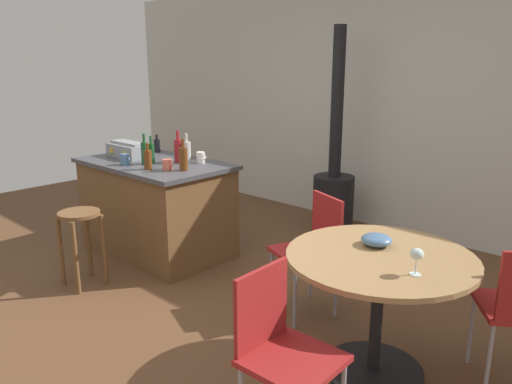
{
  "coord_description": "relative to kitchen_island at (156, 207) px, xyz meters",
  "views": [
    {
      "loc": [
        2.83,
        -2.17,
        1.8
      ],
      "look_at": [
        0.35,
        0.52,
        0.83
      ],
      "focal_mm": 34.66,
      "sensor_mm": 36.0,
      "label": 1
    }
  ],
  "objects": [
    {
      "name": "bottle_4",
      "position": [
        0.05,
        -0.06,
        0.54
      ],
      "size": [
        0.06,
        0.06,
        0.25
      ],
      "color": "#194C23",
      "rests_on": "kitchen_island"
    },
    {
      "name": "wooden_stool",
      "position": [
        0.19,
        -0.88,
        0.02
      ],
      "size": [
        0.33,
        0.33,
        0.63
      ],
      "color": "brown",
      "rests_on": "ground_plane"
    },
    {
      "name": "bottle_0",
      "position": [
        0.19,
        0.15,
        0.56
      ],
      "size": [
        0.08,
        0.08,
        0.3
      ],
      "color": "maroon",
      "rests_on": "kitchen_island"
    },
    {
      "name": "dining_table",
      "position": [
        2.57,
        -0.32,
        0.13
      ],
      "size": [
        1.07,
        1.07,
        0.75
      ],
      "color": "black",
      "rests_on": "ground_plane"
    },
    {
      "name": "bottle_2",
      "position": [
        0.26,
        -0.24,
        0.53
      ],
      "size": [
        0.07,
        0.07,
        0.23
      ],
      "color": "#603314",
      "rests_on": "kitchen_island"
    },
    {
      "name": "bottle_6",
      "position": [
        0.28,
        0.17,
        0.55
      ],
      "size": [
        0.08,
        0.08,
        0.27
      ],
      "color": "#B7B2AD",
      "rests_on": "kitchen_island"
    },
    {
      "name": "bottle_1",
      "position": [
        -0.38,
        0.32,
        0.51
      ],
      "size": [
        0.07,
        0.07,
        0.19
      ],
      "color": "black",
      "rests_on": "kitchen_island"
    },
    {
      "name": "kitchen_island",
      "position": [
        0.0,
        0.0,
        0.0
      ],
      "size": [
        1.49,
        0.89,
        0.89
      ],
      "color": "brown",
      "rests_on": "ground_plane"
    },
    {
      "name": "serving_bowl",
      "position": [
        2.47,
        -0.21,
        0.34
      ],
      "size": [
        0.18,
        0.18,
        0.07
      ],
      "primitive_type": "ellipsoid",
      "color": "#4C7099",
      "rests_on": "dining_table"
    },
    {
      "name": "cup_2",
      "position": [
        -0.06,
        -0.27,
        0.49
      ],
      "size": [
        0.12,
        0.08,
        0.1
      ],
      "color": "#4C7099",
      "rests_on": "kitchen_island"
    },
    {
      "name": "folding_chair_left",
      "position": [
        1.84,
        0.04,
        0.07
      ],
      "size": [
        0.52,
        0.52,
        0.87
      ],
      "color": "maroon",
      "rests_on": "ground_plane"
    },
    {
      "name": "folding_chair_near",
      "position": [
        2.52,
        -1.14,
        0.08
      ],
      "size": [
        0.41,
        0.41,
        0.88
      ],
      "color": "maroon",
      "rests_on": "ground_plane"
    },
    {
      "name": "ground_plane",
      "position": [
        0.98,
        -0.54,
        -0.45
      ],
      "size": [
        8.8,
        8.8,
        0.0
      ],
      "primitive_type": "plane",
      "color": "brown"
    },
    {
      "name": "cup_1",
      "position": [
        0.39,
        -0.14,
        0.49
      ],
      "size": [
        0.12,
        0.09,
        0.09
      ],
      "color": "#DB6651",
      "rests_on": "kitchen_island"
    },
    {
      "name": "bottle_3",
      "position": [
        0.06,
        -0.14,
        0.55
      ],
      "size": [
        0.06,
        0.06,
        0.29
      ],
      "color": "#194C23",
      "rests_on": "kitchen_island"
    },
    {
      "name": "bottle_5",
      "position": [
        0.52,
        -0.06,
        0.55
      ],
      "size": [
        0.07,
        0.07,
        0.28
      ],
      "color": "#603314",
      "rests_on": "kitchen_island"
    },
    {
      "name": "back_wall",
      "position": [
        0.98,
        2.18,
        0.9
      ],
      "size": [
        8.0,
        0.1,
        2.7
      ],
      "primitive_type": "cube",
      "color": "beige",
      "rests_on": "ground_plane"
    },
    {
      "name": "wine_glass",
      "position": [
        2.83,
        -0.44,
        0.41
      ],
      "size": [
        0.07,
        0.07,
        0.14
      ],
      "color": "silver",
      "rests_on": "dining_table"
    },
    {
      "name": "toolbox",
      "position": [
        -0.37,
        -0.02,
        0.51
      ],
      "size": [
        0.45,
        0.26,
        0.15
      ],
      "color": "gray",
      "rests_on": "kitchen_island"
    },
    {
      "name": "wood_stove",
      "position": [
        0.93,
        1.65,
        0.06
      ],
      "size": [
        0.44,
        0.45,
        2.16
      ],
      "color": "black",
      "rests_on": "ground_plane"
    },
    {
      "name": "cup_0",
      "position": [
        0.37,
        0.26,
        0.49
      ],
      "size": [
        0.11,
        0.08,
        0.1
      ],
      "color": "white",
      "rests_on": "kitchen_island"
    }
  ]
}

